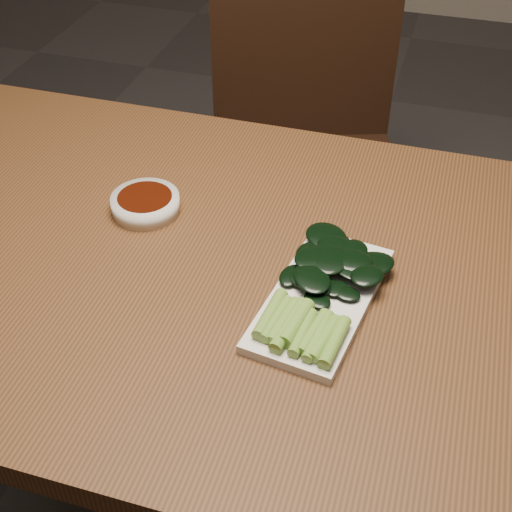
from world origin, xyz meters
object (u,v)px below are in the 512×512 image
Objects in this scene: sauce_bowl at (145,204)px; gai_lan at (323,282)px; table at (250,301)px; chair_far at (306,147)px; serving_plate at (321,299)px.

sauce_bowl is 0.33m from gai_lan.
table is at bearing -21.99° from sauce_bowl.
chair_far is (-0.09, 0.76, -0.19)m from table.
sauce_bowl is (-0.20, 0.08, 0.09)m from table.
chair_far is at bearing 96.59° from table.
serving_plate is at bearing -21.76° from sauce_bowl.
gai_lan reaches higher than serving_plate.
gai_lan is at bearing 92.39° from serving_plate.
serving_plate is (0.12, -0.05, 0.08)m from table.
gai_lan is (-0.00, 0.01, 0.02)m from serving_plate.
sauce_bowl reaches higher than table.
chair_far is at bearing 104.42° from gai_lan.
table is 0.15m from gai_lan.
serving_plate is at bearing -21.37° from table.
serving_plate is (0.31, -0.13, -0.01)m from sauce_bowl.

